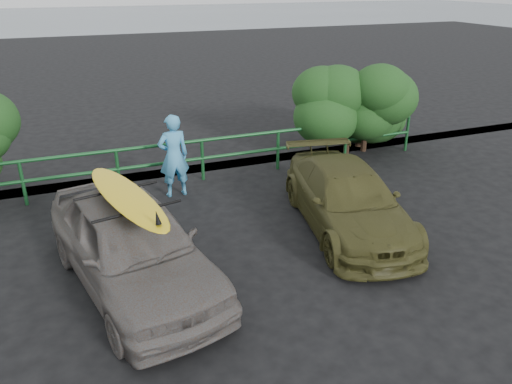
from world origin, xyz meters
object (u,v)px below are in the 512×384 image
at_px(man, 174,156).
at_px(surfboard, 127,196).
at_px(guardrail, 161,165).
at_px(sedan, 132,245).
at_px(olive_vehicle, 348,199).

relative_size(man, surfboard, 0.66).
distance_m(man, surfboard, 3.68).
xyz_separation_m(guardrail, surfboard, (-1.29, -4.00, 1.05)).
relative_size(sedan, man, 2.32).
distance_m(sedan, surfboard, 0.83).
bearing_deg(sedan, olive_vehicle, -5.16).
height_order(guardrail, olive_vehicle, olive_vehicle).
xyz_separation_m(olive_vehicle, surfboard, (-4.20, -0.50, 0.96)).
bearing_deg(surfboard, sedan, -101.91).
xyz_separation_m(guardrail, olive_vehicle, (2.92, -3.50, 0.09)).
bearing_deg(surfboard, olive_vehicle, -5.16).
bearing_deg(surfboard, guardrail, 60.28).
relative_size(guardrail, man, 7.45).
bearing_deg(guardrail, olive_vehicle, -50.21).
distance_m(guardrail, surfboard, 4.33).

